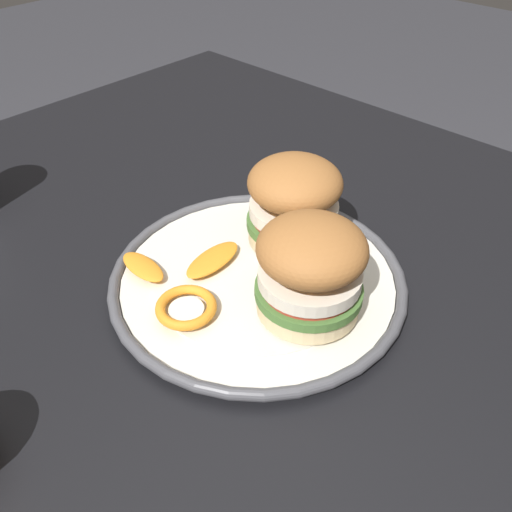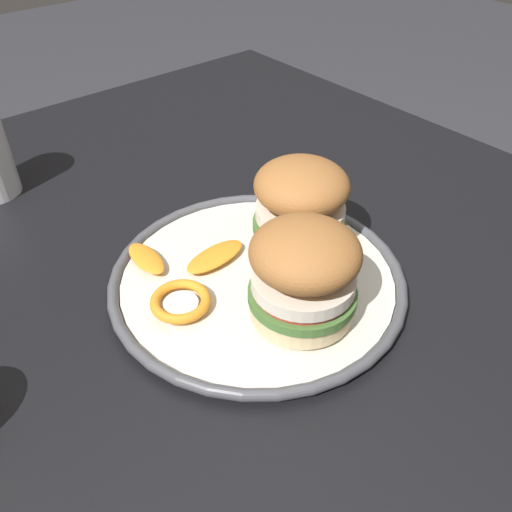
# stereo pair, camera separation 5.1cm
# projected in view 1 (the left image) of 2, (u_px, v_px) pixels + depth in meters

# --- Properties ---
(dining_table) EXTENTS (1.19, 0.91, 0.71)m
(dining_table) POSITION_uv_depth(u_px,v_px,m) (275.00, 330.00, 0.66)
(dining_table) COLOR black
(dining_table) RESTS_ON ground
(dinner_plate) EXTENTS (0.32, 0.32, 0.02)m
(dinner_plate) POSITION_uv_depth(u_px,v_px,m) (256.00, 278.00, 0.58)
(dinner_plate) COLOR silver
(dinner_plate) RESTS_ON dining_table
(sandwich_half_left) EXTENTS (0.15, 0.15, 0.10)m
(sandwich_half_left) POSITION_uv_depth(u_px,v_px,m) (294.00, 201.00, 0.59)
(sandwich_half_left) COLOR beige
(sandwich_half_left) RESTS_ON dinner_plate
(sandwich_half_right) EXTENTS (0.14, 0.14, 0.10)m
(sandwich_half_right) POSITION_uv_depth(u_px,v_px,m) (310.00, 268.00, 0.50)
(sandwich_half_right) COLOR beige
(sandwich_half_right) RESTS_ON dinner_plate
(orange_peel_curled) EXTENTS (0.08, 0.08, 0.01)m
(orange_peel_curled) POSITION_uv_depth(u_px,v_px,m) (186.00, 307.00, 0.53)
(orange_peel_curled) COLOR orange
(orange_peel_curled) RESTS_ON dinner_plate
(orange_peel_strip_long) EXTENTS (0.04, 0.08, 0.01)m
(orange_peel_strip_long) POSITION_uv_depth(u_px,v_px,m) (213.00, 260.00, 0.59)
(orange_peel_strip_long) COLOR orange
(orange_peel_strip_long) RESTS_ON dinner_plate
(orange_peel_strip_short) EXTENTS (0.07, 0.03, 0.01)m
(orange_peel_strip_short) POSITION_uv_depth(u_px,v_px,m) (143.00, 267.00, 0.58)
(orange_peel_strip_short) COLOR orange
(orange_peel_strip_short) RESTS_ON dinner_plate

